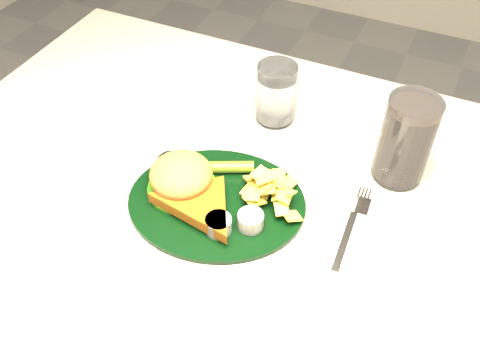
{
  "coord_description": "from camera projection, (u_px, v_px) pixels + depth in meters",
  "views": [
    {
      "loc": [
        0.2,
        -0.52,
        1.37
      ],
      "look_at": [
        -0.03,
        -0.02,
        0.8
      ],
      "focal_mm": 40.0,
      "sensor_mm": 36.0,
      "label": 1
    }
  ],
  "objects": [
    {
      "name": "ramekin",
      "position": [
        190.0,
        99.0,
        0.99
      ],
      "size": [
        0.05,
        0.05,
        0.03
      ],
      "primitive_type": "cylinder",
      "rotation": [
        0.0,
        0.0,
        -0.18
      ],
      "color": "white",
      "rests_on": "table"
    },
    {
      "name": "wrapped_straw",
      "position": [
        287.0,
        134.0,
        0.94
      ],
      "size": [
        0.23,
        0.16,
        0.01
      ],
      "primitive_type": null,
      "rotation": [
        0.0,
        0.0,
        0.43
      ],
      "color": "silver",
      "rests_on": "table"
    },
    {
      "name": "water_glass",
      "position": [
        276.0,
        93.0,
        0.94
      ],
      "size": [
        0.09,
        0.09,
        0.11
      ],
      "primitive_type": "cylinder",
      "rotation": [
        0.0,
        0.0,
        -0.35
      ],
      "color": "silver",
      "rests_on": "table"
    },
    {
      "name": "dinner_plate",
      "position": [
        216.0,
        191.0,
        0.81
      ],
      "size": [
        0.33,
        0.29,
        0.06
      ],
      "primitive_type": null,
      "rotation": [
        0.0,
        0.0,
        0.27
      ],
      "color": "black",
      "rests_on": "table"
    },
    {
      "name": "spoon",
      "position": [
        150.0,
        187.0,
        0.85
      ],
      "size": [
        0.06,
        0.14,
        0.01
      ],
      "primitive_type": null,
      "rotation": [
        0.0,
        0.0,
        0.15
      ],
      "color": "silver",
      "rests_on": "table"
    },
    {
      "name": "fork_napkin",
      "position": [
        347.0,
        236.0,
        0.78
      ],
      "size": [
        0.12,
        0.16,
        0.01
      ],
      "primitive_type": null,
      "rotation": [
        0.0,
        0.0,
        0.05
      ],
      "color": "white",
      "rests_on": "table"
    },
    {
      "name": "table",
      "position": [
        258.0,
        323.0,
        1.1
      ],
      "size": [
        1.2,
        0.8,
        0.75
      ],
      "primitive_type": null,
      "color": "#A9A299",
      "rests_on": "ground"
    },
    {
      "name": "cola_glass",
      "position": [
        406.0,
        140.0,
        0.82
      ],
      "size": [
        0.11,
        0.11,
        0.15
      ],
      "primitive_type": "cylinder",
      "rotation": [
        0.0,
        0.0,
        0.44
      ],
      "color": "black",
      "rests_on": "table"
    }
  ]
}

